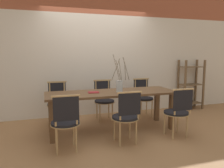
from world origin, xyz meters
The scene contains 12 objects.
ground_plane centered at (0.00, 0.00, 0.00)m, with size 16.00×16.00×0.00m, color #9E7047.
wall_rear centered at (0.00, 1.24, 1.60)m, with size 12.00×0.06×3.20m.
dining_table centered at (0.00, 0.00, 0.65)m, with size 2.47×0.80×0.75m.
chair_near_leftend centered at (-0.94, -0.69, 0.48)m, with size 0.45×0.45×0.89m.
chair_near_left centered at (0.03, -0.69, 0.48)m, with size 0.45×0.45×0.89m.
chair_near_center centered at (0.99, -0.69, 0.48)m, with size 0.45×0.45×0.89m.
chair_far_leftend centered at (-0.97, 0.69, 0.48)m, with size 0.45×0.45×0.89m.
chair_far_left centered at (0.03, 0.69, 0.48)m, with size 0.45×0.45×0.89m.
chair_far_center centered at (0.99, 0.69, 0.48)m, with size 0.45×0.45×0.89m.
vase_centerpiece centered at (0.13, -0.07, 0.88)m, with size 0.34×0.34×0.71m.
book_stack centered at (-0.36, 0.01, 0.76)m, with size 0.21×0.18×0.01m.
shelving_rack centered at (2.52, 0.99, 0.65)m, with size 0.62×0.36×1.31m.
Camera 1 is at (-1.22, -3.91, 1.47)m, focal length 35.00 mm.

